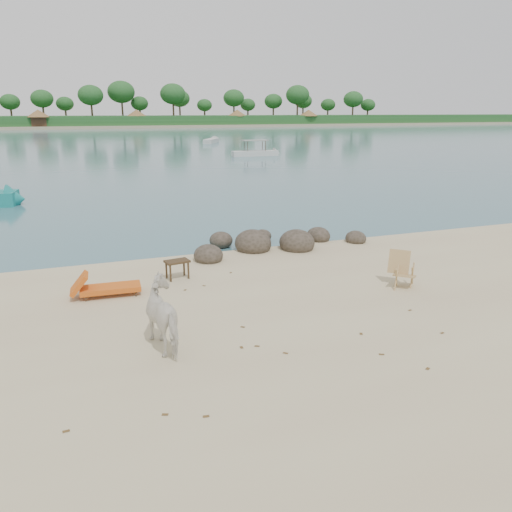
% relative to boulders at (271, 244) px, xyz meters
% --- Properties ---
extents(water, '(400.00, 400.00, 0.00)m').
position_rel_boulders_xyz_m(water, '(-2.45, 84.16, -0.18)').
color(water, '#396872').
rests_on(water, ground).
extents(far_shore, '(420.00, 90.00, 1.40)m').
position_rel_boulders_xyz_m(far_shore, '(-2.45, 164.16, -0.18)').
color(far_shore, tan).
rests_on(far_shore, ground).
extents(far_scenery, '(420.00, 18.00, 9.50)m').
position_rel_boulders_xyz_m(far_scenery, '(-2.43, 130.86, 2.96)').
color(far_scenery, '#1E4C1E').
rests_on(far_scenery, ground).
extents(boulders, '(6.20, 2.73, 0.90)m').
position_rel_boulders_xyz_m(boulders, '(0.00, 0.00, 0.00)').
color(boulders, '#332C22').
rests_on(boulders, ground).
extents(cow, '(1.01, 1.65, 1.30)m').
position_rel_boulders_xyz_m(cow, '(-4.54, -5.99, 0.47)').
color(cow, white).
rests_on(cow, ground).
extents(side_table, '(0.70, 0.51, 0.51)m').
position_rel_boulders_xyz_m(side_table, '(-3.56, -2.05, 0.08)').
color(side_table, '#312413').
rests_on(side_table, ground).
extents(lounge_chair, '(1.83, 0.73, 0.54)m').
position_rel_boulders_xyz_m(lounge_chair, '(-5.37, -2.74, 0.09)').
color(lounge_chair, '#D75119').
rests_on(lounge_chair, ground).
extents(deck_chair, '(0.87, 0.87, 0.92)m').
position_rel_boulders_xyz_m(deck_chair, '(1.80, -4.74, 0.28)').
color(deck_chair, tan).
rests_on(deck_chair, ground).
extents(boat_mid, '(5.36, 1.44, 2.60)m').
position_rel_boulders_xyz_m(boat_mid, '(11.85, 33.99, 1.12)').
color(boat_mid, silver).
rests_on(boat_mid, water).
extents(boat_far, '(3.87, 5.71, 0.67)m').
position_rel_boulders_xyz_m(boat_far, '(13.35, 56.58, 0.16)').
color(boat_far, '#B8B9B4').
rests_on(boat_far, water).
extents(dead_leaves, '(7.52, 6.69, 0.00)m').
position_rel_boulders_xyz_m(dead_leaves, '(-2.61, -6.08, -0.17)').
color(dead_leaves, brown).
rests_on(dead_leaves, ground).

